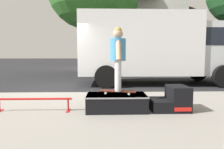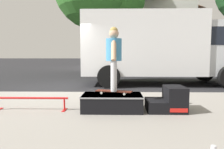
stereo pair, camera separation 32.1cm
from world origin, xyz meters
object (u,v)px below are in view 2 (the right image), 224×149
(grind_rail, at_px, (31,100))
(box_truck, at_px, (164,46))
(skate_box, at_px, (112,102))
(skateboard, at_px, (114,91))
(skater_kid, at_px, (114,54))
(kicker_ramp, at_px, (169,101))

(grind_rail, xyz_separation_m, box_truck, (3.89, 4.91, 1.37))
(box_truck, bearing_deg, skate_box, -113.75)
(skateboard, distance_m, skater_kid, 0.81)
(skater_kid, bearing_deg, kicker_ramp, -2.83)
(skater_kid, bearing_deg, skateboard, 180.00)
(kicker_ramp, distance_m, box_truck, 5.18)
(skate_box, height_order, skater_kid, skater_kid)
(skateboard, bearing_deg, skater_kid, 0.00)
(box_truck, bearing_deg, kicker_ramp, -101.04)
(skate_box, xyz_separation_m, box_truck, (2.16, 4.90, 1.39))
(grind_rail, bearing_deg, box_truck, 51.60)
(skater_kid, bearing_deg, box_truck, 66.35)
(kicker_ramp, bearing_deg, skateboard, 177.17)
(skater_kid, bearing_deg, grind_rail, -177.78)
(kicker_ramp, bearing_deg, box_truck, 78.96)
(skate_box, relative_size, skateboard, 1.58)
(skate_box, bearing_deg, kicker_ramp, -0.02)
(grind_rail, bearing_deg, skater_kid, 2.22)
(skate_box, relative_size, box_truck, 0.18)
(kicker_ramp, distance_m, skateboard, 1.18)
(kicker_ramp, height_order, skateboard, kicker_ramp)
(kicker_ramp, relative_size, box_truck, 0.11)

